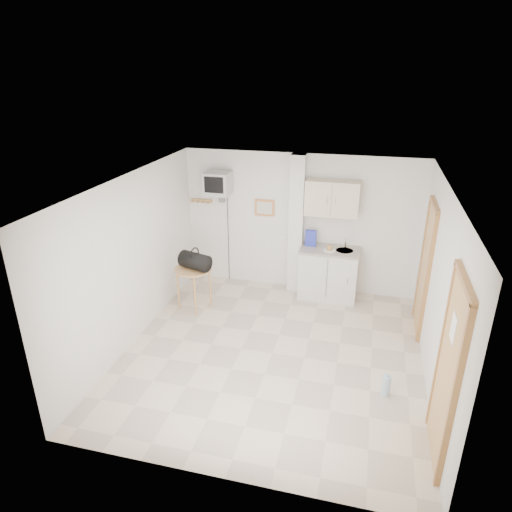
% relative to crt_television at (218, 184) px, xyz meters
% --- Properties ---
extents(ground, '(4.50, 4.50, 0.00)m').
position_rel_crt_television_xyz_m(ground, '(1.45, -2.02, -1.94)').
color(ground, beige).
rests_on(ground, ground).
extents(room_envelope, '(4.24, 4.54, 2.55)m').
position_rel_crt_television_xyz_m(room_envelope, '(1.69, -1.93, -0.40)').
color(room_envelope, white).
rests_on(room_envelope, ground).
extents(kitchenette, '(1.03, 0.58, 2.10)m').
position_rel_crt_television_xyz_m(kitchenette, '(2.02, -0.02, -1.13)').
color(kitchenette, silver).
rests_on(kitchenette, ground).
extents(crt_television, '(0.44, 0.45, 2.15)m').
position_rel_crt_television_xyz_m(crt_television, '(0.00, 0.00, 0.00)').
color(crt_television, slate).
rests_on(crt_television, ground).
extents(round_table, '(0.62, 0.62, 0.73)m').
position_rel_crt_television_xyz_m(round_table, '(-0.14, -1.00, -1.31)').
color(round_table, '#B58A48').
rests_on(round_table, ground).
extents(duffel_bag, '(0.58, 0.43, 0.38)m').
position_rel_crt_television_xyz_m(duffel_bag, '(-0.10, -1.01, -1.06)').
color(duffel_bag, black).
rests_on(duffel_bag, round_table).
extents(water_bottle, '(0.11, 0.11, 0.32)m').
position_rel_crt_television_xyz_m(water_bottle, '(3.03, -2.55, -1.79)').
color(water_bottle, '#9ABAD3').
rests_on(water_bottle, ground).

